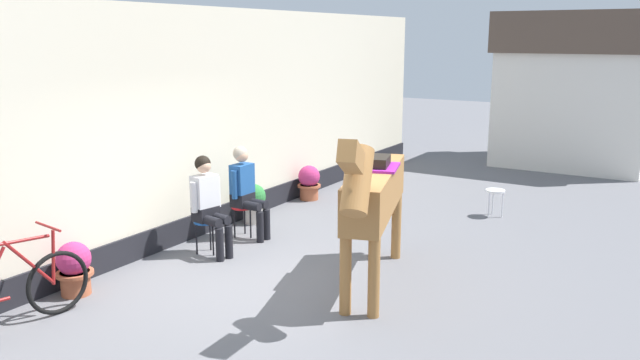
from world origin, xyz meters
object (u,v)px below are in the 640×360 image
seated_visitor_near (208,200)px  saddled_horse_center (373,194)px  flower_planter_inner_far (254,203)px  flower_planter_farthest (309,182)px  spare_stool_white (495,193)px  leaning_bicycle (10,294)px  seated_visitor_far (246,187)px  flower_planter_nearest (74,267)px

seated_visitor_near → saddled_horse_center: bearing=2.8°
flower_planter_inner_far → flower_planter_farthest: bearing=90.7°
spare_stool_white → flower_planter_farthest: bearing=-168.8°
saddled_horse_center → leaning_bicycle: 4.06m
seated_visitor_far → flower_planter_inner_far: size_ratio=2.17×
flower_planter_nearest → flower_planter_inner_far: same height
seated_visitor_near → spare_stool_white: seated_visitor_near is taller
seated_visitor_near → seated_visitor_far: size_ratio=1.00×
flower_planter_nearest → flower_planter_farthest: bearing=90.1°
flower_planter_farthest → leaning_bicycle: leaning_bicycle is taller
seated_visitor_near → flower_planter_nearest: 1.99m
flower_planter_nearest → saddled_horse_center: bearing=35.0°
leaning_bicycle → spare_stool_white: leaning_bicycle is taller
saddled_horse_center → spare_stool_white: bearing=84.2°
flower_planter_inner_far → seated_visitor_far: bearing=-61.0°
seated_visitor_near → spare_stool_white: size_ratio=3.02×
flower_planter_nearest → flower_planter_farthest: same height
flower_planter_inner_far → flower_planter_farthest: same height
seated_visitor_near → leaning_bicycle: seated_visitor_near is taller
flower_planter_nearest → spare_stool_white: bearing=60.8°
flower_planter_nearest → flower_planter_inner_far: bearing=89.8°
flower_planter_nearest → leaning_bicycle: leaning_bicycle is taller
flower_planter_inner_far → flower_planter_farthest: (-0.02, 1.73, 0.00)m
flower_planter_inner_far → leaning_bicycle: size_ratio=0.37×
seated_visitor_far → spare_stool_white: bearing=46.9°
seated_visitor_far → saddled_horse_center: 2.63m
flower_planter_inner_far → spare_stool_white: 4.03m
saddled_horse_center → seated_visitor_near: bearing=-177.2°
saddled_horse_center → flower_planter_farthest: size_ratio=4.53×
leaning_bicycle → seated_visitor_far: bearing=87.3°
flower_planter_nearest → flower_planter_inner_far: size_ratio=1.00×
saddled_horse_center → flower_planter_inner_far: size_ratio=4.53×
leaning_bicycle → saddled_horse_center: bearing=48.2°
seated_visitor_far → flower_planter_inner_far: bearing=119.0°
flower_planter_inner_far → leaning_bicycle: 4.43m
saddled_horse_center → flower_planter_nearest: saddled_horse_center is taller
saddled_horse_center → flower_planter_farthest: bearing=132.2°
saddled_horse_center → flower_planter_farthest: (-2.89, 3.18, -0.82)m
flower_planter_inner_far → leaning_bicycle: leaning_bicycle is taller
seated_visitor_far → leaning_bicycle: size_ratio=0.79×
seated_visitor_near → flower_planter_nearest: seated_visitor_near is taller
flower_planter_inner_far → seated_visitor_near: bearing=-75.2°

